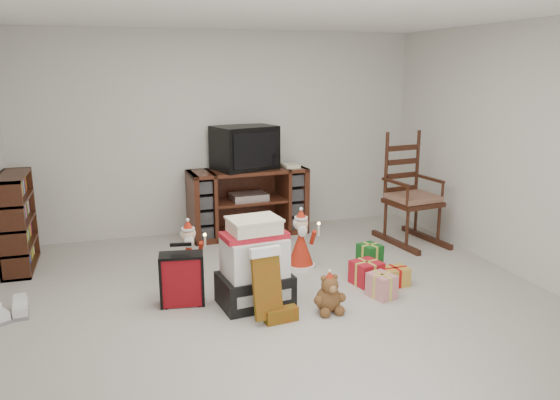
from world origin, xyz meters
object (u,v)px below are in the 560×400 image
Objects in this scene: santa_figurine at (301,245)px; tv_stand at (248,202)px; crt_television at (245,148)px; gift_pile at (255,268)px; bookshelf at (17,224)px; red_suitcase at (182,279)px; rocking_chair at (410,203)px; sneaker_pair at (9,312)px; teddy_bear at (329,296)px; gift_cluster at (376,272)px; mrs_claus_figurine at (189,256)px.

tv_stand is at bearing 100.06° from santa_figurine.
crt_television is (-0.26, 1.36, 0.85)m from santa_figurine.
crt_television reaches higher than gift_pile.
tv_stand is 1.76× the size of crt_television.
bookshelf is 1.82× the size of red_suitcase.
santa_figurine is 1.63m from crt_television.
santa_figurine is at bearing -96.74° from crt_television.
red_suitcase is at bearing -167.85° from rocking_chair.
santa_figurine is at bearing -13.33° from sneaker_pair.
bookshelf is at bearing 143.90° from teddy_bear.
tv_stand is at bearing 10.10° from bookshelf.
gift_pile is 2.33× the size of teddy_bear.
crt_television reaches higher than gift_cluster.
tv_stand reaches higher than santa_figurine.
rocking_chair reaches higher than gift_cluster.
gift_cluster is at bearing -25.88° from sneaker_pair.
rocking_chair reaches higher than bookshelf.
crt_television is (-1.81, 0.88, 0.63)m from rocking_chair.
gift_pile is 2.10m from sneaker_pair.
red_suitcase is 0.65× the size of crt_television.
red_suitcase is at bearing -103.80° from mrs_claus_figurine.
rocking_chair is 2.76m from mrs_claus_figurine.
rocking_chair is (4.36, -0.38, -0.01)m from bookshelf.
gift_pile is 1.96× the size of sneaker_pair.
santa_figurine reaches higher than sneaker_pair.
bookshelf is at bearing 155.73° from gift_cluster.
red_suitcase is at bearing 156.77° from gift_pile.
teddy_bear is 1.53m from mrs_claus_figurine.
rocking_chair is at bearing -43.42° from crt_television.
teddy_bear is at bearing -146.91° from gift_cluster.
sneaker_pair is at bearing -149.10° from tv_stand.
red_suitcase reaches higher than teddy_bear.
gift_cluster is at bearing -24.27° from bookshelf.
teddy_bear reaches higher than gift_cluster.
tv_stand reaches higher than sneaker_pair.
rocking_chair reaches higher than teddy_bear.
rocking_chair is 3.47× the size of sneaker_pair.
mrs_claus_figurine is (-1.03, 1.12, 0.09)m from teddy_bear.
teddy_bear is 0.52× the size of santa_figurine.
rocking_chair reaches higher than santa_figurine.
gift_pile is at bearing -37.23° from bookshelf.
mrs_claus_figurine is 1.65m from sneaker_pair.
rocking_chair reaches higher than tv_stand.
crt_television is (1.05, 1.92, 0.86)m from red_suitcase.
mrs_claus_figurine is (-0.47, 0.77, -0.11)m from gift_pile.
crt_television reaches higher than tv_stand.
rocking_chair is 1.64m from santa_figurine.
teddy_bear is 0.81m from gift_cluster.
teddy_bear is 2.63m from crt_television.
tv_stand reaches higher than red_suitcase.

